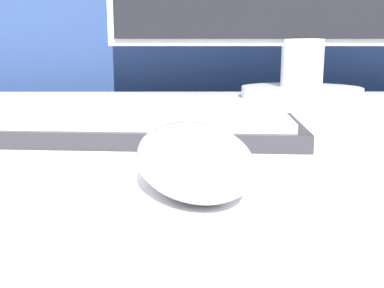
{
  "coord_description": "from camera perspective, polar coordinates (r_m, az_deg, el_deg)",
  "views": [
    {
      "loc": [
        -0.05,
        -0.4,
        0.81
      ],
      "look_at": [
        -0.04,
        -0.1,
        0.75
      ],
      "focal_mm": 42.0,
      "sensor_mm": 36.0,
      "label": 1
    }
  ],
  "objects": [
    {
      "name": "computer_mouse_near",
      "position": [
        0.27,
        0.07,
        -1.95
      ],
      "size": [
        0.09,
        0.13,
        0.04
      ],
      "rotation": [
        0.0,
        0.0,
        0.26
      ],
      "color": "silver",
      "rests_on": "desk"
    },
    {
      "name": "partition_panel",
      "position": [
        1.12,
        1.88,
        -3.86
      ],
      "size": [
        5.0,
        0.03,
        1.01
      ],
      "color": "navy",
      "rests_on": "ground_plane"
    },
    {
      "name": "keyboard",
      "position": [
        0.47,
        -12.83,
        2.42
      ],
      "size": [
        0.44,
        0.18,
        0.02
      ],
      "rotation": [
        0.0,
        0.0,
        -0.08
      ],
      "color": "#28282D",
      "rests_on": "desk"
    }
  ]
}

